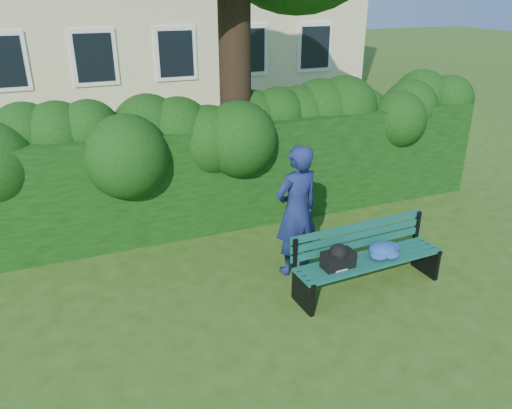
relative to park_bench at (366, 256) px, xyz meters
name	(u,v)px	position (x,y,z in m)	size (l,w,h in m)	color
ground	(272,281)	(-1.11, 0.63, -0.50)	(80.00, 80.00, 0.00)	#2F4E13
hedge	(221,173)	(-1.11, 2.83, 0.40)	(10.00, 1.00, 1.80)	black
park_bench	(366,256)	(0.00, 0.00, 0.00)	(2.17, 0.65, 0.89)	#0D4237
man_reading	(297,211)	(-0.68, 0.77, 0.46)	(0.70, 0.46, 1.93)	navy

